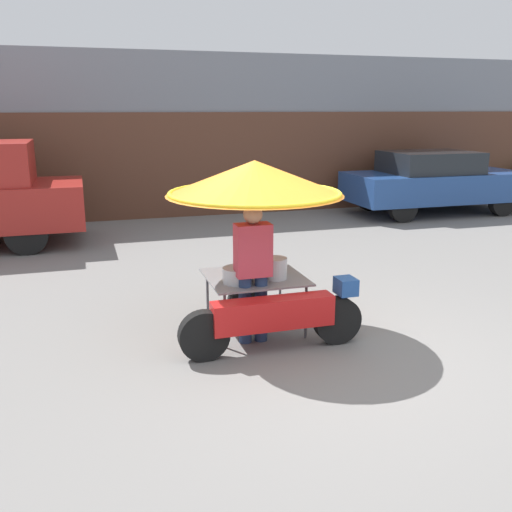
% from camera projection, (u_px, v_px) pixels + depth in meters
% --- Properties ---
extents(ground_plane, '(36.00, 36.00, 0.00)m').
position_uv_depth(ground_plane, '(331.00, 354.00, 5.95)').
color(ground_plane, slate).
extents(shopfront_building, '(28.00, 2.06, 3.73)m').
position_uv_depth(shopfront_building, '(178.00, 135.00, 14.01)').
color(shopfront_building, gray).
rests_on(shopfront_building, ground).
extents(vendor_motorcycle_cart, '(2.00, 1.96, 1.95)m').
position_uv_depth(vendor_motorcycle_cart, '(257.00, 198.00, 6.19)').
color(vendor_motorcycle_cart, black).
rests_on(vendor_motorcycle_cart, ground).
extents(vendor_person, '(0.38, 0.22, 1.52)m').
position_uv_depth(vendor_person, '(253.00, 267.00, 6.08)').
color(vendor_person, navy).
rests_on(vendor_person, ground).
extents(parked_car, '(4.32, 1.83, 1.49)m').
position_uv_depth(parked_car, '(434.00, 181.00, 13.73)').
color(parked_car, black).
rests_on(parked_car, ground).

